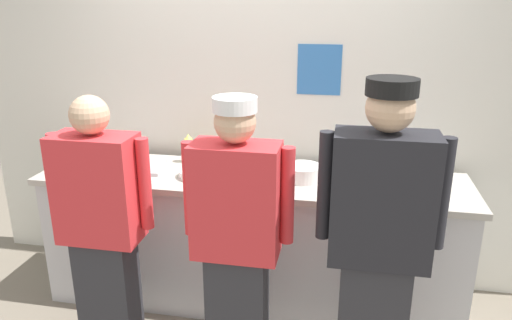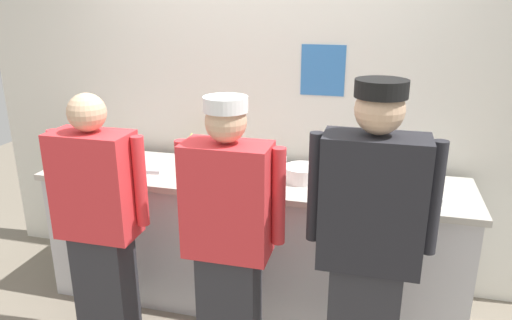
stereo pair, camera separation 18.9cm
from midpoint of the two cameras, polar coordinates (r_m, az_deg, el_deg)
The scene contains 17 objects.
wall_back at distance 3.48m, azimuth 2.96°, elevation 8.00°, with size 4.40×0.11×2.81m.
prep_counter at distance 3.37m, azimuth 1.08°, elevation -9.33°, with size 2.80×0.66×0.93m.
chef_near_left at distance 2.88m, azimuth -16.12°, elevation -7.11°, with size 0.58×0.24×1.57m.
chef_center at distance 2.56m, azimuth -1.14°, elevation -9.11°, with size 0.58×0.24×1.59m.
chef_far_right at distance 2.44m, azimuth 15.28°, elevation -9.67°, with size 0.62×0.24×1.71m.
plate_stack_front at distance 3.20m, azimuth -5.07°, elevation -1.42°, with size 0.25×0.25×0.05m.
plate_stack_rear at distance 3.11m, azimuth 7.22°, elevation -1.62°, with size 0.24×0.24×0.10m.
mixing_bowl_steel at distance 3.07m, azimuth 16.59°, elevation -2.38°, with size 0.34×0.34×0.12m, color #B7BABF.
sheet_tray at distance 3.46m, azimuth -13.25°, elevation -0.52°, with size 0.53×0.30×0.02m, color #B7BABF.
squeeze_bottle_primary at distance 3.40m, azimuth -4.15°, elevation 1.00°, with size 0.05×0.05×0.19m.
squeeze_bottle_secondary at distance 3.47m, azimuth -5.96°, elevation 1.47°, with size 0.06×0.06×0.21m.
squeeze_bottle_spare at distance 3.71m, azimuth -17.06°, elevation 1.78°, with size 0.06×0.06×0.20m.
ramekin_orange_sauce at distance 3.29m, azimuth -0.28°, elevation -0.79°, with size 0.08×0.08×0.04m.
ramekin_yellow_sauce at distance 3.10m, azimuth 3.38°, elevation -2.08°, with size 0.10×0.10×0.04m.
ramekin_green_sauce at distance 2.98m, azimuth 22.08°, elevation -4.31°, with size 0.10×0.10×0.04m.
ramekin_red_sauce at distance 3.39m, azimuth -2.29°, elevation -0.18°, with size 0.11×0.11×0.04m.
deli_cup at distance 3.26m, azimuth 4.50°, elevation -0.47°, with size 0.09×0.09×0.10m, color white.
Camera 2 is at (0.78, -2.52, 2.04)m, focal length 34.08 mm.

